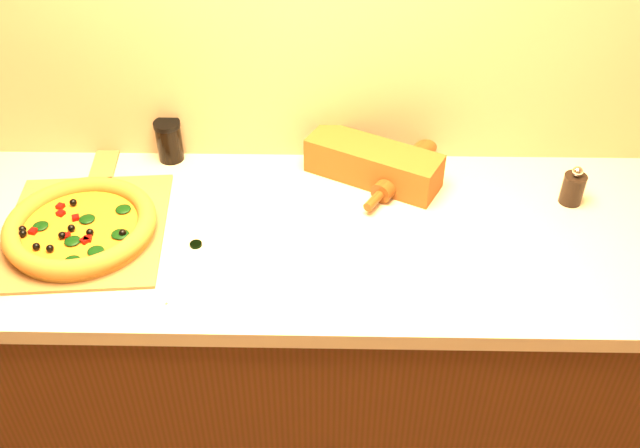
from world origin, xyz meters
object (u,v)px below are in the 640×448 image
Objects in this scene: dark_jar at (169,141)px; pepper_grinder at (573,188)px; pizza_peel at (87,225)px; pizza at (81,226)px; rolling_pin at (405,168)px.

pepper_grinder is at bearing -9.51° from dark_jar.
pizza is (0.00, -0.04, 0.03)m from pizza_peel.
pizza_peel is 0.82m from rolling_pin.
rolling_pin is at bearing -6.70° from dark_jar.
pizza_peel is at bearing -117.62° from dark_jar.
pizza is at bearing -92.51° from pizza_peel.
pepper_grinder is (1.20, 0.16, 0.01)m from pizza.
pepper_grinder is at bearing 0.94° from pizza_peel.
pepper_grinder is (1.21, 0.12, 0.04)m from pizza_peel.
pepper_grinder is at bearing -13.74° from rolling_pin.
pizza reaches higher than rolling_pin.
pizza is at bearing -161.81° from rolling_pin.
dark_jar reaches higher than pizza.
pepper_grinder reaches higher than pizza.
pepper_grinder is 1.06m from dark_jar.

